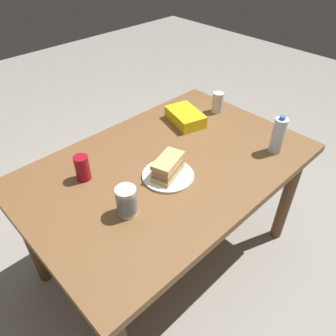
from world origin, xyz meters
TOP-DOWN VIEW (x-y plane):
  - ground_plane at (0.00, 0.00)m, footprint 8.00×8.00m
  - dining_table at (0.00, 0.00)m, footprint 1.41×0.93m
  - paper_plate at (-0.07, -0.07)m, footprint 0.24×0.24m
  - sandwich at (-0.06, -0.07)m, footprint 0.20×0.15m
  - soda_can_red at (-0.35, 0.19)m, footprint 0.07×0.07m
  - chip_bag at (0.34, 0.21)m, footprint 0.21×0.26m
  - water_bottle_tall at (0.46, -0.30)m, footprint 0.06×0.06m
  - plastic_cup_stack at (-0.34, -0.12)m, footprint 0.08×0.08m
  - soda_can_silver at (0.57, 0.16)m, footprint 0.07×0.07m

SIDE VIEW (x-z plane):
  - ground_plane at x=0.00m, z-range 0.00..0.00m
  - dining_table at x=0.00m, z-range 0.27..1.00m
  - paper_plate at x=-0.07m, z-range 0.73..0.74m
  - chip_bag at x=0.34m, z-range 0.73..0.80m
  - sandwich at x=-0.06m, z-range 0.74..0.82m
  - soda_can_red at x=-0.35m, z-range 0.73..0.85m
  - soda_can_silver at x=0.57m, z-range 0.73..0.85m
  - plastic_cup_stack at x=-0.34m, z-range 0.73..0.86m
  - water_bottle_tall at x=0.46m, z-range 0.72..0.92m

